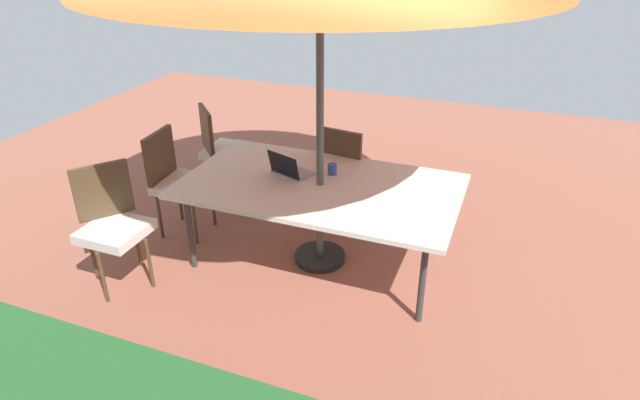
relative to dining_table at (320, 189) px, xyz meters
The scene contains 8 objects.
ground_plane 0.71m from the dining_table, ahead, with size 10.00×10.00×0.02m, color #935442.
dining_table is the anchor object (origin of this frame).
chair_southeast 1.63m from the dining_table, 30.19° to the right, with size 0.59×0.59×0.98m.
chair_east 1.42m from the dining_table, ahead, with size 0.48×0.46×0.98m.
chair_south 0.79m from the dining_table, 87.35° to the right, with size 0.48×0.49×0.98m.
chair_northeast 1.67m from the dining_table, 30.75° to the left, with size 0.58×0.58×0.98m.
laptop 0.32m from the dining_table, 13.25° to the right, with size 0.38×0.34×0.21m.
cup 0.24m from the dining_table, 97.00° to the right, with size 0.08×0.08×0.09m, color #334C99.
Camera 1 is at (-1.42, 3.67, 2.67)m, focal length 30.20 mm.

